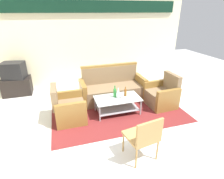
# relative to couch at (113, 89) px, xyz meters

# --- Properties ---
(ground_plane) EXTENTS (14.00, 14.00, 0.00)m
(ground_plane) POSITION_rel_couch_xyz_m (-0.20, -1.40, -0.32)
(ground_plane) COLOR white
(wall_back) EXTENTS (6.52, 0.19, 2.80)m
(wall_back) POSITION_rel_couch_xyz_m (-0.20, 1.66, 1.16)
(wall_back) COLOR beige
(wall_back) RESTS_ON ground
(rug) EXTENTS (3.25, 2.07, 0.01)m
(rug) POSITION_rel_couch_xyz_m (-0.06, -0.64, -0.31)
(rug) COLOR maroon
(rug) RESTS_ON ground
(couch) EXTENTS (1.81, 0.76, 0.96)m
(couch) POSITION_rel_couch_xyz_m (0.00, 0.00, 0.00)
(couch) COLOR #7F6647
(couch) RESTS_ON rug
(armchair_left) EXTENTS (0.70, 0.76, 0.85)m
(armchair_left) POSITION_rel_couch_xyz_m (-1.27, -0.72, -0.03)
(armchair_left) COLOR #7F6647
(armchair_left) RESTS_ON rug
(armchair_right) EXTENTS (0.74, 0.79, 0.85)m
(armchair_right) POSITION_rel_couch_xyz_m (1.15, -0.71, -0.03)
(armchair_right) COLOR #7F6647
(armchair_right) RESTS_ON rug
(coffee_table) EXTENTS (1.10, 0.60, 0.40)m
(coffee_table) POSITION_rel_couch_xyz_m (-0.10, -0.75, -0.04)
(coffee_table) COLOR silver
(coffee_table) RESTS_ON rug
(bottle_brown) EXTENTS (0.06, 0.06, 0.25)m
(bottle_brown) POSITION_rel_couch_xyz_m (0.12, -0.69, 0.19)
(bottle_brown) COLOR brown
(bottle_brown) RESTS_ON coffee_table
(bottle_clear) EXTENTS (0.06, 0.06, 0.26)m
(bottle_clear) POSITION_rel_couch_xyz_m (-0.09, -0.75, 0.19)
(bottle_clear) COLOR silver
(bottle_clear) RESTS_ON coffee_table
(bottle_green) EXTENTS (0.07, 0.07, 0.29)m
(bottle_green) POSITION_rel_couch_xyz_m (-0.14, -0.67, 0.21)
(bottle_green) COLOR #2D8C38
(bottle_green) RESTS_ON coffee_table
(cup) EXTENTS (0.08, 0.08, 0.10)m
(cup) POSITION_rel_couch_xyz_m (-0.00, -0.79, 0.14)
(cup) COLOR silver
(cup) RESTS_ON coffee_table
(tv_stand) EXTENTS (0.80, 0.50, 0.52)m
(tv_stand) POSITION_rel_couch_xyz_m (-2.66, 1.15, -0.06)
(tv_stand) COLOR black
(tv_stand) RESTS_ON ground
(television) EXTENTS (0.68, 0.56, 0.48)m
(television) POSITION_rel_couch_xyz_m (-2.66, 1.16, 0.44)
(television) COLOR black
(television) RESTS_ON tv_stand
(wicker_chair) EXTENTS (0.55, 0.55, 0.84)m
(wicker_chair) POSITION_rel_couch_xyz_m (-0.17, -2.32, 0.18)
(wicker_chair) COLOR #AD844C
(wicker_chair) RESTS_ON ground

